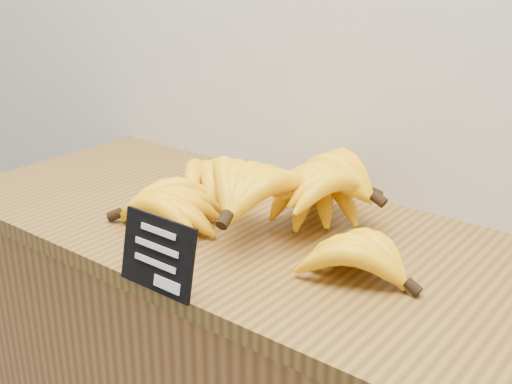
{
  "coord_description": "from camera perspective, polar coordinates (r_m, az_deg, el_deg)",
  "views": [
    {
      "loc": [
        0.44,
        1.92,
        1.4
      ],
      "look_at": [
        -0.17,
        2.7,
        1.02
      ],
      "focal_mm": 45.0,
      "sensor_mm": 36.0,
      "label": 1
    }
  ],
  "objects": [
    {
      "name": "counter_top",
      "position": [
        1.15,
        1.54,
        -4.19
      ],
      "size": [
        1.33,
        0.54,
        0.03
      ],
      "primitive_type": "cube",
      "color": "brown",
      "rests_on": "counter"
    },
    {
      "name": "banana_pile",
      "position": [
        1.14,
        1.38,
        -0.32
      ],
      "size": [
        0.59,
        0.37,
        0.13
      ],
      "color": "yellow",
      "rests_on": "counter_top"
    },
    {
      "name": "chalkboard_sign",
      "position": [
        0.95,
        -8.78,
        -5.5
      ],
      "size": [
        0.14,
        0.03,
        0.11
      ],
      "primitive_type": "cube",
      "rotation": [
        -0.21,
        0.0,
        0.0
      ],
      "color": "black",
      "rests_on": "counter_top"
    }
  ]
}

